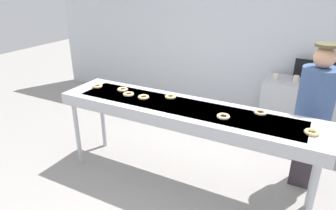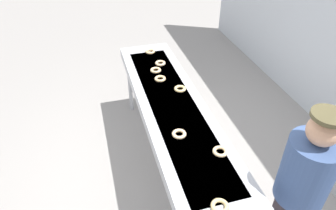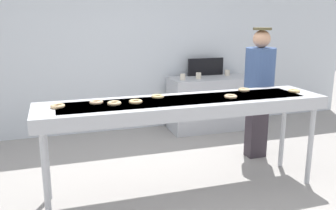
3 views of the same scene
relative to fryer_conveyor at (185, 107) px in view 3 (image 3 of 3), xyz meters
The scene contains 17 objects.
ground_plane 0.93m from the fryer_conveyor, ahead, with size 16.00×16.00×0.00m, color #9E9993.
back_wall 2.49m from the fryer_conveyor, 90.00° to the left, with size 8.00×0.12×3.17m, color silver.
fryer_conveyor is the anchor object (origin of this frame).
plain_donut_0 0.72m from the fryer_conveyor, behind, with size 0.13×0.13×0.03m, color #F2CA8D.
plain_donut_1 0.30m from the fryer_conveyor, 147.53° to the left, with size 0.13×0.13×0.03m, color #F3CF84.
plain_donut_2 1.23m from the fryer_conveyor, behind, with size 0.13×0.13×0.03m, color #EFC489.
plain_donut_3 0.88m from the fryer_conveyor, behind, with size 0.13×0.13×0.03m, color beige.
plain_donut_4 0.49m from the fryer_conveyor, ahead, with size 0.13×0.13×0.03m, color beige.
plain_donut_5 0.80m from the fryer_conveyor, 13.71° to the left, with size 0.13×0.13×0.03m, color beige.
plain_donut_6 1.28m from the fryer_conveyor, ahead, with size 0.13×0.13×0.03m, color #EDCB84.
plain_donut_7 0.52m from the fryer_conveyor, behind, with size 0.13×0.13×0.03m, color #F5C988.
worker_baker 1.41m from the fryer_conveyor, 27.42° to the left, with size 0.38×0.38×1.69m.
prep_counter 2.34m from the fryer_conveyor, 58.71° to the left, with size 1.35×0.58×0.86m, color #B7BABF.
paper_cup_0 2.14m from the fryer_conveyor, 63.73° to the left, with size 0.08×0.08×0.09m, color beige.
paper_cup_1 1.99m from the fryer_conveyor, 70.52° to the left, with size 0.08×0.08×0.09m, color beige.
paper_cup_2 2.54m from the fryer_conveyor, 53.45° to the left, with size 0.08×0.08×0.09m, color beige.
menu_display 2.49m from the fryer_conveyor, 61.59° to the left, with size 0.62×0.04×0.29m, color black.
Camera 3 is at (-1.25, -3.33, 1.82)m, focal length 38.67 mm.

